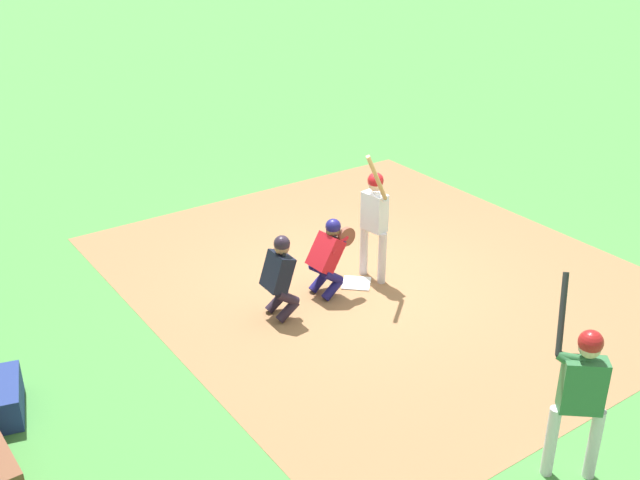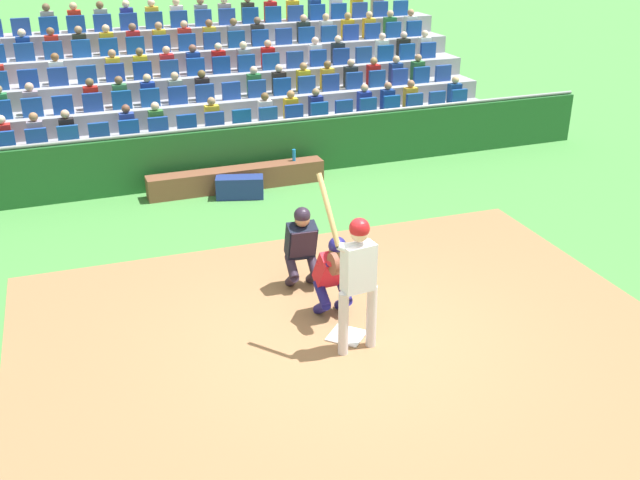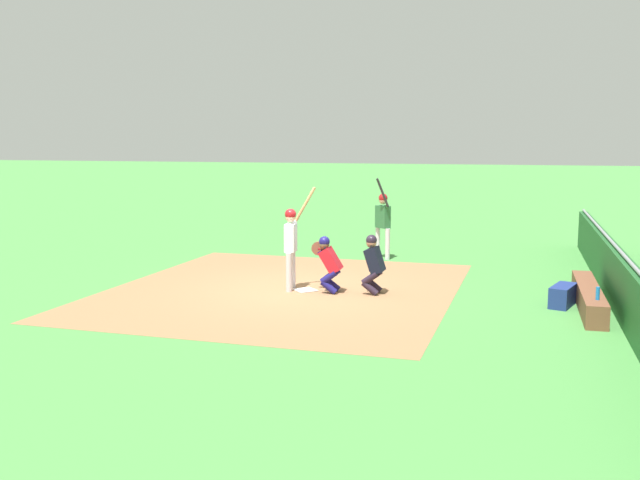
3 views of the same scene
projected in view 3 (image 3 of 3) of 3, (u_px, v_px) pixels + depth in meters
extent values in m
plane|color=#478B41|center=(305.00, 291.00, 15.88)|extent=(160.00, 160.00, 0.00)
cube|color=#976B46|center=(284.00, 289.00, 16.01)|extent=(8.78, 7.71, 0.01)
cube|color=white|center=(305.00, 290.00, 15.88)|extent=(0.62, 0.62, 0.02)
cylinder|color=silver|center=(289.00, 272.00, 15.71)|extent=(0.14, 0.14, 0.87)
cylinder|color=silver|center=(293.00, 269.00, 16.10)|extent=(0.14, 0.14, 0.87)
cube|color=silver|center=(291.00, 238.00, 15.80)|extent=(0.42, 0.26, 0.61)
sphere|color=beige|center=(290.00, 217.00, 15.74)|extent=(0.22, 0.22, 0.22)
sphere|color=#AE161B|center=(290.00, 214.00, 15.73)|extent=(0.25, 0.25, 0.25)
cylinder|color=silver|center=(292.00, 224.00, 15.80)|extent=(0.44, 0.10, 0.14)
cylinder|color=silver|center=(294.00, 224.00, 15.96)|extent=(0.17, 0.14, 0.13)
cylinder|color=tan|center=(305.00, 205.00, 15.93)|extent=(0.15, 0.50, 0.81)
sphere|color=black|center=(295.00, 222.00, 16.00)|extent=(0.06, 0.06, 0.06)
cylinder|color=navy|center=(329.00, 287.00, 15.52)|extent=(0.15, 0.39, 0.34)
cylinder|color=navy|center=(329.00, 277.00, 15.49)|extent=(0.15, 0.39, 0.33)
cylinder|color=navy|center=(332.00, 284.00, 15.83)|extent=(0.15, 0.39, 0.34)
cylinder|color=navy|center=(332.00, 274.00, 15.79)|extent=(0.15, 0.39, 0.33)
cube|color=red|center=(331.00, 260.00, 15.59)|extent=(0.43, 0.50, 0.59)
cube|color=navy|center=(326.00, 260.00, 15.62)|extent=(0.39, 0.29, 0.42)
sphere|color=brown|center=(324.00, 244.00, 15.58)|extent=(0.22, 0.22, 0.22)
cube|color=black|center=(324.00, 244.00, 15.58)|extent=(0.20, 0.14, 0.19)
sphere|color=navy|center=(324.00, 242.00, 15.57)|extent=(0.24, 0.24, 0.24)
cylinder|color=brown|center=(318.00, 248.00, 15.75)|extent=(0.08, 0.30, 0.30)
cylinder|color=red|center=(326.00, 252.00, 15.74)|extent=(0.16, 0.40, 0.22)
cylinder|color=#271C2B|center=(370.00, 288.00, 15.40)|extent=(0.17, 0.39, 0.34)
cylinder|color=#271C2B|center=(370.00, 278.00, 15.37)|extent=(0.17, 0.39, 0.33)
cylinder|color=#271C2B|center=(374.00, 285.00, 15.70)|extent=(0.17, 0.39, 0.34)
cylinder|color=#271C2B|center=(374.00, 275.00, 15.67)|extent=(0.17, 0.39, 0.33)
cube|color=black|center=(375.00, 260.00, 15.45)|extent=(0.45, 0.43, 0.60)
cube|color=#271C2B|center=(370.00, 260.00, 15.49)|extent=(0.39, 0.22, 0.45)
sphere|color=#AD7050|center=(371.00, 243.00, 15.42)|extent=(0.22, 0.22, 0.22)
cube|color=black|center=(371.00, 243.00, 15.42)|extent=(0.20, 0.11, 0.20)
sphere|color=#271C2B|center=(371.00, 240.00, 15.42)|extent=(0.24, 0.24, 0.24)
cube|color=#1E5625|center=(619.00, 281.00, 14.11)|extent=(16.92, 0.24, 1.11)
cylinder|color=gray|center=(620.00, 251.00, 14.02)|extent=(16.92, 0.07, 0.07)
cube|color=brown|center=(588.00, 297.00, 14.21)|extent=(3.56, 0.40, 0.44)
cylinder|color=blue|center=(598.00, 293.00, 12.99)|extent=(0.07, 0.07, 0.24)
cube|color=navy|center=(563.00, 296.00, 14.41)|extent=(0.97, 0.61, 0.42)
cylinder|color=silver|center=(378.00, 242.00, 20.25)|extent=(0.18, 0.18, 0.87)
cylinder|color=silver|center=(387.00, 244.00, 19.88)|extent=(0.18, 0.18, 0.87)
cube|color=#306B3D|center=(383.00, 217.00, 19.96)|extent=(0.46, 0.48, 0.62)
sphere|color=#D1A888|center=(383.00, 200.00, 19.90)|extent=(0.22, 0.22, 0.22)
sphere|color=#AD1A1C|center=(383.00, 198.00, 19.89)|extent=(0.25, 0.25, 0.25)
cylinder|color=#306B3D|center=(383.00, 206.00, 19.86)|extent=(0.41, 0.38, 0.14)
cylinder|color=#306B3D|center=(387.00, 207.00, 19.72)|extent=(0.17, 0.14, 0.13)
cylinder|color=#28282A|center=(383.00, 193.00, 19.53)|extent=(0.32, 0.35, 0.79)
sphere|color=black|center=(388.00, 206.00, 19.66)|extent=(0.06, 0.06, 0.06)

